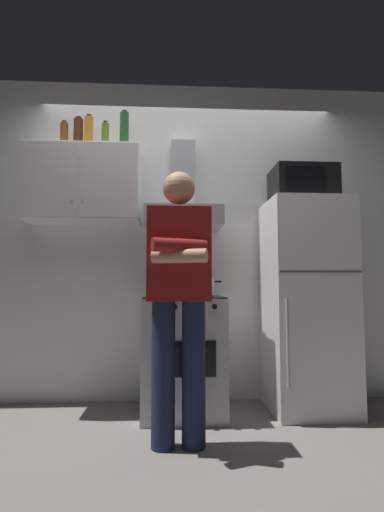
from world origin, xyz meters
The scene contains 14 objects.
ground_plane centered at (0.00, 0.00, 0.00)m, with size 7.00×7.00×0.00m, color slate.
back_wall_tiled centered at (0.00, 0.60, 1.35)m, with size 4.80×0.10×2.70m, color white.
upper_cabinet centered at (-0.85, 0.37, 1.75)m, with size 0.90×0.37×0.60m.
stove_oven centered at (-0.05, 0.25, 0.43)m, with size 0.60×0.62×0.87m.
range_hood centered at (-0.05, 0.38, 1.60)m, with size 0.60×0.44×0.75m.
refrigerator centered at (0.90, 0.25, 0.80)m, with size 0.60×0.62×1.60m.
microwave centered at (0.90, 0.27, 1.74)m, with size 0.48×0.37×0.28m.
person_standing centered at (-0.10, -0.36, 0.90)m, with size 0.38×0.33×1.64m.
cooking_pot centered at (0.08, 0.13, 0.93)m, with size 0.29×0.19×0.12m.
bottle_liquor_amber centered at (-0.82, 0.37, 2.18)m, with size 0.07×0.07×0.28m.
bottle_rum_dark centered at (-0.91, 0.41, 2.18)m, with size 0.08×0.08×0.28m.
bottle_olive_oil centered at (-0.68, 0.36, 2.15)m, with size 0.06×0.06×0.22m.
bottle_wine_green centered at (-0.54, 0.41, 2.21)m, with size 0.07×0.07×0.34m.
bottle_beer_brown centered at (-1.03, 0.42, 2.16)m, with size 0.06×0.06×0.24m.
Camera 1 is at (-0.15, -2.61, 0.94)m, focal length 26.29 mm.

